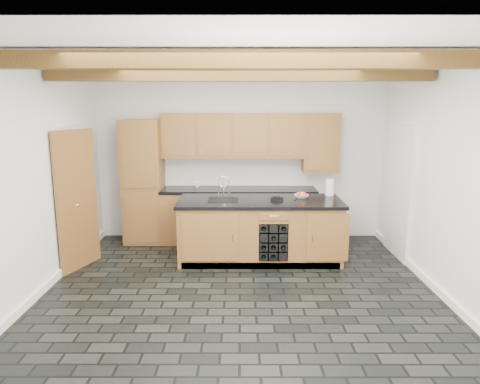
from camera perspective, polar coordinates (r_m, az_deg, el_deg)
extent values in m
plane|color=black|center=(5.50, -0.03, -13.52)|extent=(5.00, 5.00, 0.00)
plane|color=white|center=(7.54, 0.01, 4.40)|extent=(5.00, 0.00, 5.00)
plane|color=white|center=(5.66, -26.26, 0.90)|extent=(0.00, 5.00, 5.00)
plane|color=white|center=(5.65, 26.25, 0.89)|extent=(0.00, 5.00, 5.00)
plane|color=white|center=(5.01, -0.03, 16.95)|extent=(5.00, 5.00, 0.00)
cube|color=brown|center=(3.81, -0.07, 17.23)|extent=(4.90, 0.15, 0.15)
cube|color=brown|center=(5.60, -0.02, 15.33)|extent=(4.90, 0.15, 0.15)
cube|color=white|center=(6.01, -24.95, -11.85)|extent=(0.04, 5.00, 0.10)
cube|color=white|center=(6.01, 24.93, -11.88)|extent=(0.04, 5.00, 0.10)
cube|color=white|center=(6.88, -21.04, -0.24)|extent=(0.06, 0.94, 2.04)
cube|color=#9D6432|center=(6.51, -20.89, -1.03)|extent=(0.31, 0.77, 2.00)
cube|color=white|center=(7.06, 20.48, 0.07)|extent=(0.06, 0.98, 2.04)
cube|color=black|center=(7.07, 20.66, -0.09)|extent=(0.02, 0.86, 1.96)
cube|color=#9D6432|center=(7.48, -12.74, 1.35)|extent=(0.65, 0.60, 2.10)
cube|color=#9D6432|center=(7.43, -0.19, -3.26)|extent=(2.60, 0.60, 0.88)
cube|color=black|center=(7.32, -0.19, 0.27)|extent=(2.64, 0.62, 0.05)
cube|color=white|center=(7.56, -0.18, 2.81)|extent=(2.60, 0.02, 0.52)
cube|color=#9D6432|center=(7.33, -0.98, 7.53)|extent=(2.40, 0.35, 0.75)
cube|color=#9D6432|center=(7.46, 10.69, 6.44)|extent=(0.60, 0.35, 1.00)
cube|color=#9D6432|center=(6.57, 2.62, -5.23)|extent=(2.40, 0.90, 0.88)
cube|color=black|center=(6.45, 2.66, -1.27)|extent=(2.46, 0.96, 0.05)
cube|color=#9D6432|center=(6.12, -3.97, -6.09)|extent=(0.80, 0.02, 0.70)
cube|color=#9D6432|center=(6.23, 11.63, -5.99)|extent=(0.60, 0.02, 0.70)
cube|color=black|center=(6.29, 4.39, -6.37)|extent=(0.42, 0.30, 0.56)
cylinder|color=black|center=(6.18, 3.15, -4.64)|extent=(0.07, 0.26, 0.07)
cylinder|color=black|center=(6.32, 4.39, -8.30)|extent=(0.07, 0.26, 0.07)
cylinder|color=black|center=(6.27, 3.12, -7.10)|extent=(0.07, 0.26, 0.07)
cylinder|color=black|center=(6.21, 5.74, -4.62)|extent=(0.07, 0.26, 0.07)
cylinder|color=black|center=(6.31, 3.11, -8.31)|extent=(0.07, 0.26, 0.07)
cylinder|color=black|center=(6.29, 5.69, -7.08)|extent=(0.07, 0.26, 0.07)
cylinder|color=black|center=(6.23, 4.43, -5.87)|extent=(0.07, 0.26, 0.07)
cylinder|color=black|center=(6.28, 4.41, -7.09)|extent=(0.07, 0.26, 0.07)
cube|color=black|center=(6.44, -2.23, -1.09)|extent=(0.45, 0.40, 0.02)
cylinder|color=silver|center=(6.60, -2.18, 0.14)|extent=(0.02, 0.02, 0.20)
torus|color=silver|center=(6.57, -2.18, 1.33)|extent=(0.18, 0.02, 0.18)
cylinder|color=silver|center=(6.61, -2.86, -0.37)|extent=(0.02, 0.02, 0.08)
cylinder|color=silver|center=(6.61, -1.48, -0.38)|extent=(0.02, 0.02, 0.08)
cube|color=black|center=(6.43, 4.94, -0.92)|extent=(0.20, 0.15, 0.04)
cylinder|color=black|center=(6.42, 4.95, -0.68)|extent=(0.12, 0.12, 0.02)
imported|color=silver|center=(6.62, 8.17, -0.57)|extent=(0.25, 0.25, 0.05)
sphere|color=red|center=(6.62, 8.61, -0.33)|extent=(0.07, 0.07, 0.07)
sphere|color=orange|center=(6.67, 8.26, -0.24)|extent=(0.07, 0.07, 0.07)
sphere|color=#3B7B21|center=(6.64, 7.80, -0.27)|extent=(0.07, 0.07, 0.07)
sphere|color=#DE2145|center=(6.58, 7.86, -0.38)|extent=(0.07, 0.07, 0.07)
sphere|color=orange|center=(6.57, 8.36, -0.41)|extent=(0.07, 0.07, 0.07)
cylinder|color=white|center=(6.87, 11.88, 0.60)|extent=(0.13, 0.13, 0.26)
imported|color=white|center=(7.46, -5.80, 0.98)|extent=(0.14, 0.14, 0.10)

